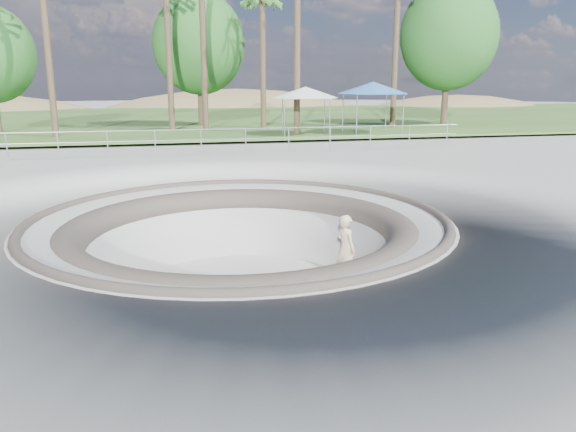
% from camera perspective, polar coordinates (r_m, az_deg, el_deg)
% --- Properties ---
extents(ground, '(180.00, 180.00, 0.00)m').
position_cam_1_polar(ground, '(13.80, -4.98, -0.25)').
color(ground, '#AFAEA9').
rests_on(ground, ground).
extents(skate_bowl, '(14.00, 14.00, 4.10)m').
position_cam_1_polar(skate_bowl, '(14.35, -4.83, -7.36)').
color(skate_bowl, '#AFAEA9').
rests_on(skate_bowl, ground).
extents(grass_strip, '(180.00, 36.00, 0.12)m').
position_cam_1_polar(grass_strip, '(47.41, -10.81, 9.70)').
color(grass_strip, '#335923').
rests_on(grass_strip, ground).
extents(distant_hills, '(103.20, 45.00, 28.60)m').
position_cam_1_polar(distant_hills, '(71.42, -8.28, 5.22)').
color(distant_hills, olive).
rests_on(distant_hills, ground).
extents(safety_railing, '(25.00, 0.06, 1.03)m').
position_cam_1_polar(safety_railing, '(25.48, -8.82, 7.62)').
color(safety_railing, '#989CA0').
rests_on(safety_railing, ground).
extents(skateboard, '(0.86, 0.29, 0.09)m').
position_cam_1_polar(skateboard, '(14.76, 5.78, -6.77)').
color(skateboard, '#97623C').
rests_on(skateboard, ground).
extents(skater, '(0.62, 0.76, 1.81)m').
position_cam_1_polar(skater, '(14.47, 5.87, -3.35)').
color(skater, beige).
rests_on(skater, skateboard).
extents(canopy_white, '(5.19, 5.19, 2.66)m').
position_cam_1_polar(canopy_white, '(32.33, 1.79, 12.42)').
color(canopy_white, '#989CA0').
rests_on(canopy_white, ground).
extents(canopy_blue, '(5.79, 5.79, 2.93)m').
position_cam_1_polar(canopy_blue, '(33.57, 8.62, 12.73)').
color(canopy_blue, '#989CA0').
rests_on(canopy_blue, ground).
extents(palm_d, '(2.60, 2.60, 9.26)m').
position_cam_1_polar(palm_d, '(37.28, -2.63, 21.10)').
color(palm_d, brown).
rests_on(palm_d, ground).
extents(bushy_tree_mid, '(6.08, 5.53, 8.78)m').
position_cam_1_polar(bushy_tree_mid, '(39.21, -9.03, 16.89)').
color(bushy_tree_mid, brown).
rests_on(bushy_tree_mid, ground).
extents(bushy_tree_right, '(6.76, 6.15, 9.76)m').
position_cam_1_polar(bushy_tree_right, '(41.76, 16.04, 17.18)').
color(bushy_tree_right, brown).
rests_on(bushy_tree_right, ground).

